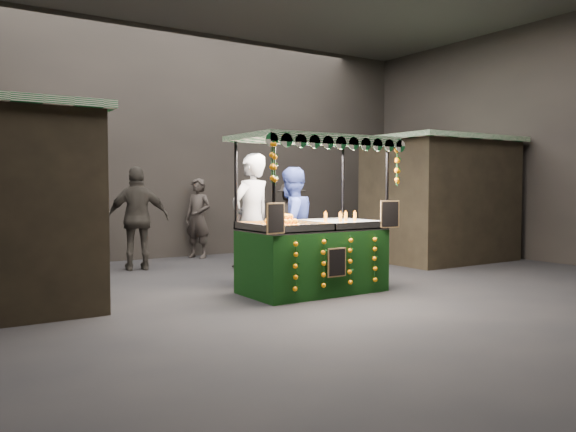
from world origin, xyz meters
TOP-DOWN VIEW (x-y plane):
  - ground at (0.00, 0.00)m, footprint 12.00×12.00m
  - market_hall at (0.00, 0.00)m, footprint 12.10×10.10m
  - neighbour_stall_right at (4.40, 1.50)m, footprint 3.00×2.20m
  - juice_stall at (-0.03, -0.12)m, footprint 2.37×1.39m
  - vendor_grey at (-0.55, 0.86)m, footprint 0.87×0.70m
  - vendor_blue at (0.16, 0.81)m, footprint 1.03×0.88m
  - shopper_0 at (-3.07, 2.71)m, footprint 0.63×0.46m
  - shopper_1 at (0.35, 2.46)m, footprint 0.97×0.97m
  - shopper_2 at (-1.47, 3.54)m, footprint 1.22×0.73m
  - shopper_3 at (1.88, 3.41)m, footprint 1.19×1.23m
  - shopper_5 at (4.50, 2.99)m, footprint 1.16×1.83m
  - shopper_6 at (0.22, 4.60)m, footprint 0.67×0.76m

SIDE VIEW (x-z plane):
  - ground at x=0.00m, z-range 0.00..0.00m
  - juice_stall at x=-0.03m, z-range -0.44..1.86m
  - shopper_1 at x=0.35m, z-range 0.00..1.59m
  - shopper_0 at x=-3.07m, z-range 0.00..1.59m
  - shopper_3 at x=1.88m, z-range 0.00..1.68m
  - shopper_6 at x=0.22m, z-range 0.00..1.74m
  - vendor_blue at x=0.16m, z-range 0.00..1.88m
  - shopper_5 at x=4.50m, z-range 0.00..1.89m
  - shopper_2 at x=-1.47m, z-range 0.00..1.94m
  - vendor_grey at x=-0.55m, z-range 0.00..2.08m
  - neighbour_stall_right at x=4.40m, z-range 0.01..2.61m
  - market_hall at x=0.00m, z-range 0.86..5.91m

